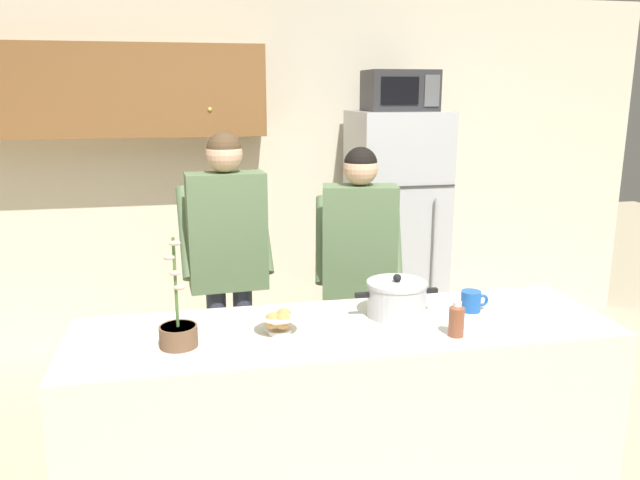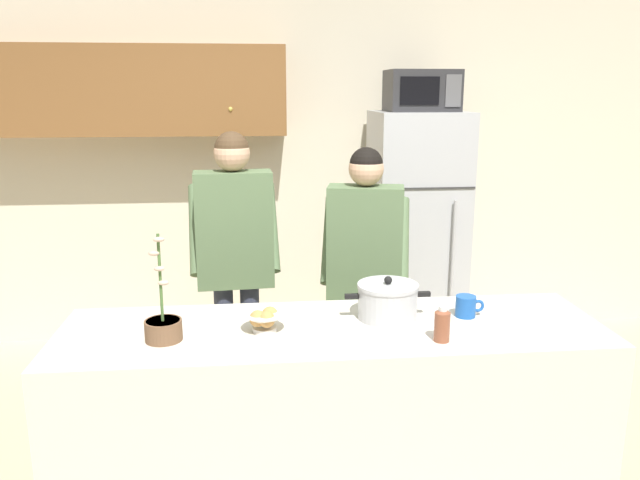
{
  "view_description": "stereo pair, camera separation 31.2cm",
  "coord_description": "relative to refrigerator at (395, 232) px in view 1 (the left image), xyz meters",
  "views": [
    {
      "loc": [
        -0.61,
        -2.42,
        1.9
      ],
      "look_at": [
        0.0,
        0.55,
        1.17
      ],
      "focal_mm": 34.73,
      "sensor_mm": 36.0,
      "label": 1
    },
    {
      "loc": [
        -0.31,
        -2.47,
        1.9
      ],
      "look_at": [
        0.0,
        0.55,
        1.17
      ],
      "focal_mm": 34.73,
      "sensor_mm": 36.0,
      "label": 2
    }
  ],
  "objects": [
    {
      "name": "back_wall_unit",
      "position": [
        -1.07,
        0.4,
        0.54
      ],
      "size": [
        6.0,
        0.48,
        2.6
      ],
      "color": "beige",
      "rests_on": "ground"
    },
    {
      "name": "kitchen_island",
      "position": [
        -0.83,
        -1.85,
        -0.42
      ],
      "size": [
        2.33,
        0.68,
        0.92
      ],
      "primitive_type": "cube",
      "color": "silver",
      "rests_on": "ground"
    },
    {
      "name": "refrigerator",
      "position": [
        0.0,
        0.0,
        0.0
      ],
      "size": [
        0.64,
        0.68,
        1.76
      ],
      "color": "#B7BABF",
      "rests_on": "ground"
    },
    {
      "name": "microwave",
      "position": [
        0.0,
        -0.02,
        1.02
      ],
      "size": [
        0.48,
        0.37,
        0.28
      ],
      "color": "#2D2D30",
      "rests_on": "refrigerator"
    },
    {
      "name": "person_near_pot",
      "position": [
        -1.28,
        -0.89,
        0.18
      ],
      "size": [
        0.53,
        0.44,
        1.69
      ],
      "color": "#33384C",
      "rests_on": "ground"
    },
    {
      "name": "person_by_sink",
      "position": [
        -0.56,
        -1.05,
        0.12
      ],
      "size": [
        0.55,
        0.49,
        1.61
      ],
      "color": "#33384C",
      "rests_on": "ground"
    },
    {
      "name": "cooking_pot",
      "position": [
        -0.58,
        -1.77,
        0.12
      ],
      "size": [
        0.38,
        0.27,
        0.19
      ],
      "color": "silver",
      "rests_on": "kitchen_island"
    },
    {
      "name": "coffee_mug",
      "position": [
        -0.23,
        -1.78,
        0.09
      ],
      "size": [
        0.13,
        0.09,
        0.1
      ],
      "color": "#1E59B2",
      "rests_on": "kitchen_island"
    },
    {
      "name": "bread_bowl",
      "position": [
        -1.13,
        -1.87,
        0.09
      ],
      "size": [
        0.19,
        0.19,
        0.1
      ],
      "color": "white",
      "rests_on": "kitchen_island"
    },
    {
      "name": "bottle_near_edge",
      "position": [
        -0.42,
        -2.05,
        0.11
      ],
      "size": [
        0.06,
        0.06,
        0.15
      ],
      "color": "brown",
      "rests_on": "kitchen_island"
    },
    {
      "name": "potted_orchid",
      "position": [
        -1.53,
        -1.92,
        0.1
      ],
      "size": [
        0.15,
        0.15,
        0.44
      ],
      "color": "brown",
      "rests_on": "kitchen_island"
    }
  ]
}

